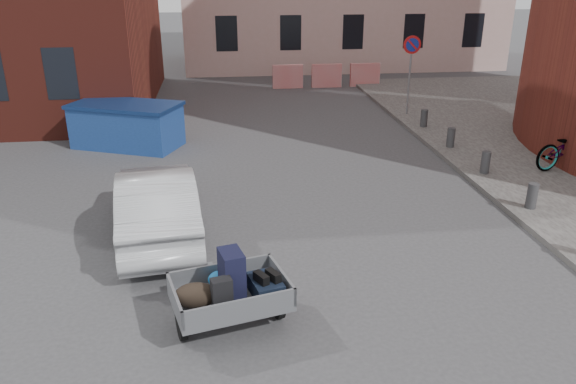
{
  "coord_description": "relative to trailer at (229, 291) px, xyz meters",
  "views": [
    {
      "loc": [
        -0.45,
        -9.03,
        4.88
      ],
      "look_at": [
        0.7,
        0.3,
        1.1
      ],
      "focal_mm": 35.0,
      "sensor_mm": 36.0,
      "label": 1
    }
  ],
  "objects": [
    {
      "name": "barriers",
      "position": [
        4.64,
        17.13,
        -0.11
      ],
      "size": [
        4.7,
        0.18,
        1.0
      ],
      "color": "red",
      "rests_on": "ground"
    },
    {
      "name": "bollards",
      "position": [
        6.44,
        5.53,
        -0.21
      ],
      "size": [
        0.22,
        9.02,
        0.55
      ],
      "color": "#3A3A3D",
      "rests_on": "sidewalk"
    },
    {
      "name": "ground",
      "position": [
        0.44,
        2.13,
        -0.61
      ],
      "size": [
        120.0,
        120.0,
        0.0
      ],
      "primitive_type": "plane",
      "color": "#38383A",
      "rests_on": "ground"
    },
    {
      "name": "silver_car",
      "position": [
        -1.29,
        3.22,
        0.07
      ],
      "size": [
        1.93,
        4.24,
        1.35
      ],
      "primitive_type": "imported",
      "rotation": [
        0.0,
        0.0,
        3.27
      ],
      "color": "#AEB1B6",
      "rests_on": "ground"
    },
    {
      "name": "bicycle",
      "position": [
        8.68,
        5.65,
        0.05
      ],
      "size": [
        2.16,
        1.18,
        1.08
      ],
      "primitive_type": "imported",
      "rotation": [
        0.0,
        0.0,
        1.81
      ],
      "color": "black",
      "rests_on": "sidewalk"
    },
    {
      "name": "dumpster",
      "position": [
        -2.71,
        9.29,
        0.03
      ],
      "size": [
        3.41,
        2.62,
        1.27
      ],
      "rotation": [
        0.0,
        0.0,
        -0.4
      ],
      "color": "navy",
      "rests_on": "ground"
    },
    {
      "name": "trailer",
      "position": [
        0.0,
        0.0,
        0.0
      ],
      "size": [
        1.82,
        1.95,
        1.2
      ],
      "rotation": [
        0.0,
        0.0,
        0.25
      ],
      "color": "black",
      "rests_on": "ground"
    },
    {
      "name": "no_parking_sign",
      "position": [
        6.44,
        11.61,
        1.41
      ],
      "size": [
        0.6,
        0.09,
        2.65
      ],
      "color": "gray",
      "rests_on": "sidewalk"
    }
  ]
}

